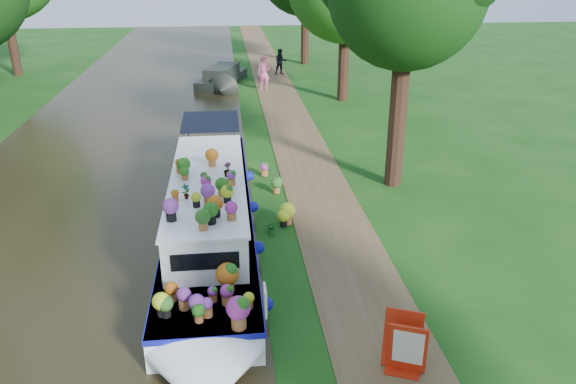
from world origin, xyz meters
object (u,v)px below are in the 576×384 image
at_px(sandwich_board, 405,347).
at_px(second_boat, 222,78).
at_px(plant_boat, 209,213).
at_px(pedestrian_pink, 264,73).
at_px(pedestrian_dark, 281,62).

bearing_deg(sandwich_board, second_boat, 120.12).
height_order(plant_boat, second_boat, plant_boat).
bearing_deg(pedestrian_pink, plant_boat, -94.85).
distance_m(second_boat, pedestrian_dark, 4.70).
distance_m(plant_boat, sandwich_board, 6.64).
bearing_deg(sandwich_board, pedestrian_dark, 111.77).
bearing_deg(pedestrian_dark, sandwich_board, -98.75).
height_order(sandwich_board, pedestrian_pink, pedestrian_pink).
height_order(second_boat, pedestrian_dark, pedestrian_dark).
height_order(plant_boat, pedestrian_pink, plant_boat).
bearing_deg(sandwich_board, pedestrian_pink, 114.93).
xyz_separation_m(plant_boat, pedestrian_pink, (2.75, 18.32, 0.13)).
bearing_deg(plant_boat, pedestrian_dark, 79.62).
relative_size(plant_boat, sandwich_board, 11.89).
distance_m(sandwich_board, pedestrian_pink, 23.89).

